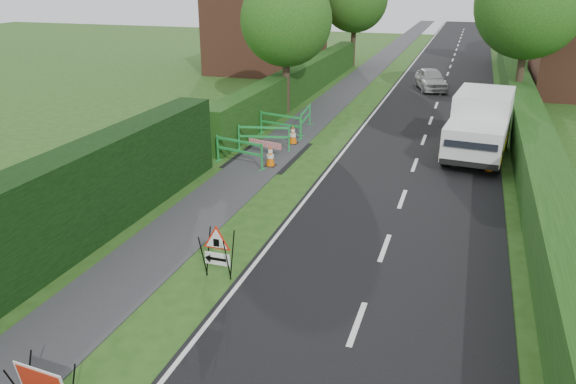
# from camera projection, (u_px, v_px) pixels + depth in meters

# --- Properties ---
(ground) EXTENTS (120.00, 120.00, 0.00)m
(ground) POSITION_uv_depth(u_px,v_px,m) (222.00, 330.00, 11.07)
(ground) COLOR #234814
(ground) RESTS_ON ground
(road_surface) EXTENTS (6.00, 90.00, 0.02)m
(road_surface) POSITION_uv_depth(u_px,v_px,m) (450.00, 69.00, 41.34)
(road_surface) COLOR black
(road_surface) RESTS_ON ground
(footpath) EXTENTS (2.00, 90.00, 0.02)m
(footpath) POSITION_uv_depth(u_px,v_px,m) (375.00, 65.00, 42.93)
(footpath) COLOR #2D2D30
(footpath) RESTS_ON ground
(hedge_west_near) EXTENTS (1.10, 18.00, 2.50)m
(hedge_west_near) POSITION_uv_depth(u_px,v_px,m) (17.00, 288.00, 12.51)
(hedge_west_near) COLOR black
(hedge_west_near) RESTS_ON ground
(hedge_west_far) EXTENTS (1.00, 24.00, 1.80)m
(hedge_west_far) POSITION_uv_depth(u_px,v_px,m) (301.00, 97.00, 32.00)
(hedge_west_far) COLOR #14380F
(hedge_west_far) RESTS_ON ground
(hedge_east) EXTENTS (1.20, 50.00, 1.50)m
(hedge_east) POSITION_uv_depth(u_px,v_px,m) (524.00, 142.00, 23.36)
(hedge_east) COLOR #14380F
(hedge_east) RESTS_ON ground
(house_west) EXTENTS (7.50, 7.40, 7.88)m
(house_west) POSITION_uv_depth(u_px,v_px,m) (267.00, 29.00, 39.47)
(house_west) COLOR brown
(house_west) RESTS_ON ground
(tree_nw) EXTENTS (4.40, 4.40, 6.70)m
(tree_nw) POSITION_uv_depth(u_px,v_px,m) (286.00, 20.00, 26.71)
(tree_nw) COLOR #2D2116
(tree_nw) RESTS_ON ground
(tree_ne) EXTENTS (5.20, 5.20, 7.79)m
(tree_ne) POSITION_uv_depth(u_px,v_px,m) (530.00, 4.00, 26.82)
(tree_ne) COLOR #2D2116
(tree_ne) RESTS_ON ground
(tree_fe) EXTENTS (4.20, 4.20, 6.33)m
(tree_fe) POSITION_uv_depth(u_px,v_px,m) (512.00, 7.00, 41.34)
(tree_fe) COLOR #2D2116
(tree_fe) RESTS_ON ground
(triangle_sign) EXTENTS (0.77, 0.77, 1.11)m
(triangle_sign) POSITION_uv_depth(u_px,v_px,m) (215.00, 248.00, 12.67)
(triangle_sign) COLOR black
(triangle_sign) RESTS_ON ground
(works_van) EXTENTS (2.53, 5.34, 2.35)m
(works_van) POSITION_uv_depth(u_px,v_px,m) (480.00, 124.00, 21.21)
(works_van) COLOR silver
(works_van) RESTS_ON ground
(traffic_cone_0) EXTENTS (0.38, 0.38, 0.79)m
(traffic_cone_0) POSITION_uv_depth(u_px,v_px,m) (491.00, 161.00, 19.75)
(traffic_cone_0) COLOR black
(traffic_cone_0) RESTS_ON ground
(traffic_cone_1) EXTENTS (0.38, 0.38, 0.79)m
(traffic_cone_1) POSITION_uv_depth(u_px,v_px,m) (483.00, 143.00, 21.84)
(traffic_cone_1) COLOR black
(traffic_cone_1) RESTS_ON ground
(traffic_cone_2) EXTENTS (0.38, 0.38, 0.79)m
(traffic_cone_2) POSITION_uv_depth(u_px,v_px,m) (486.00, 132.00, 23.31)
(traffic_cone_2) COLOR black
(traffic_cone_2) RESTS_ON ground
(traffic_cone_3) EXTENTS (0.38, 0.38, 0.79)m
(traffic_cone_3) POSITION_uv_depth(u_px,v_px,m) (270.00, 156.00, 20.31)
(traffic_cone_3) COLOR black
(traffic_cone_3) RESTS_ON ground
(traffic_cone_4) EXTENTS (0.38, 0.38, 0.79)m
(traffic_cone_4) POSITION_uv_depth(u_px,v_px,m) (293.00, 135.00, 22.98)
(traffic_cone_4) COLOR black
(traffic_cone_4) RESTS_ON ground
(ped_barrier_0) EXTENTS (2.08, 0.85, 1.00)m
(ped_barrier_0) POSITION_uv_depth(u_px,v_px,m) (239.00, 149.00, 20.28)
(ped_barrier_0) COLOR green
(ped_barrier_0) RESTS_ON ground
(ped_barrier_1) EXTENTS (2.09, 0.77, 1.00)m
(ped_barrier_1) POSITION_uv_depth(u_px,v_px,m) (264.00, 135.00, 22.09)
(ped_barrier_1) COLOR green
(ped_barrier_1) RESTS_ON ground
(ped_barrier_2) EXTENTS (2.08, 0.83, 1.00)m
(ped_barrier_2) POSITION_uv_depth(u_px,v_px,m) (280.00, 122.00, 23.95)
(ped_barrier_2) COLOR green
(ped_barrier_2) RESTS_ON ground
(ped_barrier_3) EXTENTS (0.53, 2.08, 1.00)m
(ped_barrier_3) POSITION_uv_depth(u_px,v_px,m) (306.00, 117.00, 24.89)
(ped_barrier_3) COLOR green
(ped_barrier_3) RESTS_ON ground
(redwhite_plank) EXTENTS (1.46, 0.43, 0.25)m
(redwhite_plank) POSITION_uv_depth(u_px,v_px,m) (265.00, 155.00, 21.69)
(redwhite_plank) COLOR red
(redwhite_plank) RESTS_ON ground
(hatchback_car) EXTENTS (2.45, 3.97, 1.26)m
(hatchback_car) POSITION_uv_depth(u_px,v_px,m) (431.00, 79.00, 33.66)
(hatchback_car) COLOR silver
(hatchback_car) RESTS_ON ground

